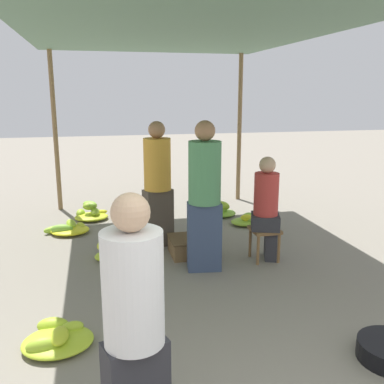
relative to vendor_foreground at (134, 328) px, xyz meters
name	(u,v)px	position (x,y,z in m)	size (l,w,h in m)	color
canopy_post_back_left	(55,132)	(-0.80, 5.71, 0.57)	(0.08, 0.08, 2.77)	olive
canopy_post_back_right	(239,129)	(2.58, 5.71, 0.57)	(0.08, 0.08, 2.77)	olive
canopy_tarp	(187,23)	(0.89, 2.66, 1.98)	(3.78, 6.49, 0.04)	#567A60
vendor_foreground	(134,328)	(0.00, 0.00, 0.00)	(0.42, 0.42, 1.57)	#2D2D33
stool	(265,235)	(1.86, 2.63, -0.48)	(0.34, 0.34, 0.41)	brown
vendor_seated	(267,207)	(1.88, 2.63, -0.13)	(0.43, 0.43, 1.31)	#2D2D33
banana_pile_left_0	(57,339)	(-0.54, 1.24, -0.74)	(0.58, 0.58, 0.18)	#B7CD2B
banana_pile_left_1	(110,251)	(-0.03, 3.10, -0.71)	(0.41, 0.48, 0.25)	#C8D428
banana_pile_left_2	(68,229)	(-0.60, 4.26, -0.75)	(0.68, 0.52, 0.18)	#9CC330
banana_pile_left_3	(91,213)	(-0.26, 4.92, -0.71)	(0.56, 0.48, 0.31)	#97C131
banana_pile_right_0	(247,220)	(2.17, 4.06, -0.74)	(0.48, 0.43, 0.19)	yellow
banana_pile_right_1	(220,211)	(1.89, 4.62, -0.73)	(0.51, 0.46, 0.26)	#9EC330
crate_near	(189,246)	(0.99, 3.01, -0.70)	(0.51, 0.51, 0.23)	brown
shopper_walking_mid	(205,195)	(1.05, 2.50, 0.10)	(0.42, 0.42, 1.76)	#384766
shopper_walking_far	(158,183)	(0.65, 3.44, 0.07)	(0.45, 0.45, 1.70)	#4C4238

